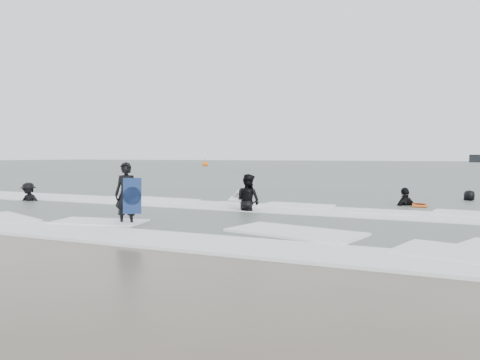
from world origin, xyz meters
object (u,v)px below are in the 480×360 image
at_px(surfer_wading, 248,213).
at_px(surfer_right_near, 405,207).
at_px(buoy, 205,164).
at_px(surfer_breaker, 29,202).
at_px(surfer_right_far, 469,202).
at_px(surfer_centre, 127,226).

xyz_separation_m(surfer_wading, surfer_right_near, (4.63, 4.19, 0.00)).
distance_m(surfer_right_near, buoy, 66.09).
relative_size(surfer_breaker, surfer_right_near, 0.89).
xyz_separation_m(surfer_wading, surfer_right_far, (6.85, 7.26, 0.00)).
xyz_separation_m(surfer_breaker, surfer_right_far, (16.46, 7.91, 0.00)).
height_order(surfer_centre, buoy, buoy).
distance_m(surfer_breaker, surfer_right_near, 15.04).
xyz_separation_m(surfer_centre, surfer_right_far, (8.61, 11.44, 0.00)).
bearing_deg(surfer_right_far, surfer_breaker, -17.98).
distance_m(surfer_wading, surfer_right_near, 6.24).
bearing_deg(surfer_right_far, surfer_wading, 3.00).
height_order(surfer_centre, surfer_right_far, surfer_centre).
height_order(surfer_centre, surfer_breaker, surfer_centre).
distance_m(surfer_right_near, surfer_right_far, 3.79).
relative_size(surfer_breaker, surfer_right_far, 1.02).
bearing_deg(surfer_right_near, surfer_wading, -12.34).
bearing_deg(surfer_right_near, surfer_right_far, 179.61).
bearing_deg(surfer_breaker, surfer_right_far, 14.73).
xyz_separation_m(surfer_centre, surfer_wading, (1.76, 4.18, 0.00)).
relative_size(surfer_centre, surfer_right_near, 0.94).
distance_m(surfer_centre, surfer_wading, 4.54).
distance_m(surfer_centre, surfer_right_near, 10.53).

